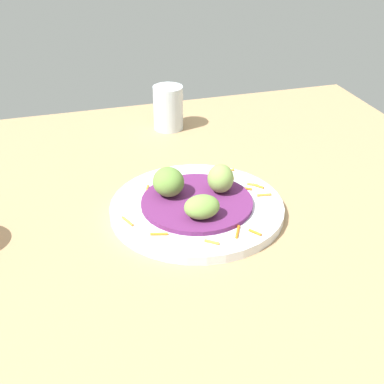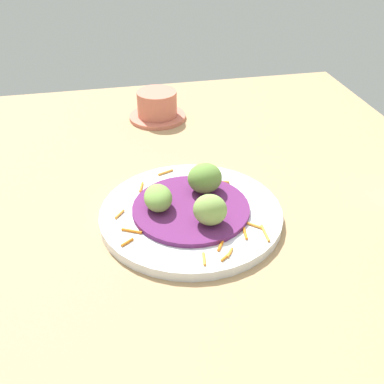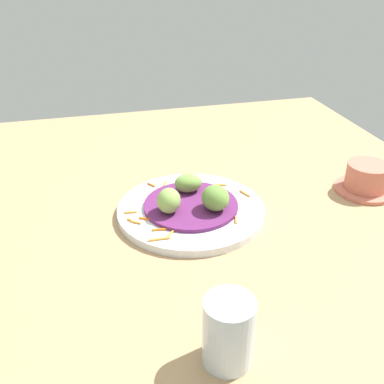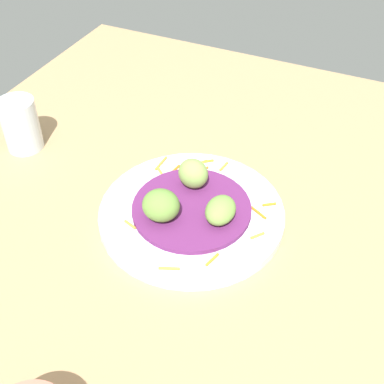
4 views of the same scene
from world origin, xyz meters
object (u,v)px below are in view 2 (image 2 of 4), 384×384
terracotta_bowl (157,107)px  guac_scoop_center (158,198)px  main_plate (191,214)px  guac_scoop_left (205,178)px  guac_scoop_right (210,210)px

terracotta_bowl → guac_scoop_center: bearing=171.8°
main_plate → guac_scoop_left: 6.21cm
main_plate → guac_scoop_left: guac_scoop_left is taller
main_plate → guac_scoop_right: size_ratio=5.72×
guac_scoop_center → guac_scoop_left: bearing=-68.3°
guac_scoop_left → guac_scoop_right: (-8.37, 1.21, -0.05)cm
guac_scoop_center → guac_scoop_right: size_ratio=1.12×
main_plate → guac_scoop_center: (0.70, 4.83, 3.28)cm
main_plate → guac_scoop_left: bearing=-38.3°
guac_scoop_right → terracotta_bowl: guac_scoop_right is taller
guac_scoop_right → terracotta_bowl: size_ratio=0.40×
guac_scoop_center → guac_scoop_right: bearing=-128.3°
guac_scoop_right → guac_scoop_left: bearing=-8.3°
main_plate → terracotta_bowl: size_ratio=2.28×
guac_scoop_right → guac_scoop_center: bearing=51.7°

